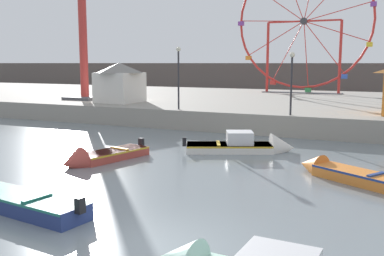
{
  "coord_description": "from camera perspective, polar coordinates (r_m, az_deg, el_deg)",
  "views": [
    {
      "loc": [
        5.16,
        -8.96,
        4.42
      ],
      "look_at": [
        -4.01,
        10.77,
        1.25
      ],
      "focal_mm": 41.75,
      "sensor_mm": 36.0,
      "label": 1
    }
  ],
  "objects": [
    {
      "name": "motorboat_orange_hull",
      "position": [
        18.15,
        18.91,
        -5.47
      ],
      "size": [
        4.85,
        3.5,
        1.09
      ],
      "rotation": [
        0.0,
        0.0,
        2.6
      ],
      "color": "orange",
      "rests_on": "ground_plane"
    },
    {
      "name": "promenade_lamp_near",
      "position": [
        27.36,
        12.61,
        6.76
      ],
      "size": [
        0.32,
        0.32,
        3.77
      ],
      "color": "#2D2D33",
      "rests_on": "quay_promenade"
    },
    {
      "name": "carnival_booth_white_ticket",
      "position": [
        36.19,
        -9.23,
        5.86
      ],
      "size": [
        3.46,
        3.64,
        3.14
      ],
      "rotation": [
        0.0,
        0.0,
        -0.05
      ],
      "color": "silver",
      "rests_on": "quay_promenade"
    },
    {
      "name": "motorboat_faded_red",
      "position": [
        20.54,
        -11.95,
        -3.68
      ],
      "size": [
        2.3,
        4.75,
        1.23
      ],
      "rotation": [
        0.0,
        0.0,
        4.47
      ],
      "color": "#B24238",
      "rests_on": "ground_plane"
    },
    {
      "name": "quay_promenade",
      "position": [
        39.74,
        17.38,
        2.48
      ],
      "size": [
        110.0,
        26.0,
        1.31
      ],
      "primitive_type": "cube",
      "color": "gray",
      "rests_on": "ground_plane"
    },
    {
      "name": "drop_tower_red_tower",
      "position": [
        40.05,
        -13.9,
        15.36
      ],
      "size": [
        2.8,
        2.8,
        16.49
      ],
      "color": "#BC332D",
      "rests_on": "quay_promenade"
    },
    {
      "name": "motorboat_navy_blue",
      "position": [
        15.11,
        -22.64,
        -8.29
      ],
      "size": [
        5.85,
        1.86,
        1.14
      ],
      "rotation": [
        0.0,
        0.0,
        3.01
      ],
      "color": "navy",
      "rests_on": "ground_plane"
    },
    {
      "name": "promenade_lamp_far",
      "position": [
        30.15,
        -1.74,
        7.54
      ],
      "size": [
        0.32,
        0.32,
        4.19
      ],
      "color": "#2D2D33",
      "rests_on": "quay_promenade"
    },
    {
      "name": "motorboat_white_red_stripe",
      "position": [
        22.62,
        7.51,
        -2.3
      ],
      "size": [
        5.57,
        3.64,
        1.57
      ],
      "rotation": [
        0.0,
        0.0,
        0.43
      ],
      "color": "silver",
      "rests_on": "ground_plane"
    },
    {
      "name": "ground_plane",
      "position": [
        11.25,
        -4.77,
        -14.88
      ],
      "size": [
        240.0,
        240.0,
        0.0
      ],
      "primitive_type": "plane",
      "color": "slate"
    },
    {
      "name": "distant_town_skyline",
      "position": [
        64.97,
        20.48,
        5.83
      ],
      "size": [
        140.0,
        3.0,
        4.4
      ],
      "primitive_type": "cube",
      "color": "#564C47",
      "rests_on": "ground_plane"
    },
    {
      "name": "ferris_wheel_red_frame",
      "position": [
        48.2,
        14.1,
        12.85
      ],
      "size": [
        13.89,
        1.2,
        14.21
      ],
      "color": "red",
      "rests_on": "quay_promenade"
    }
  ]
}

